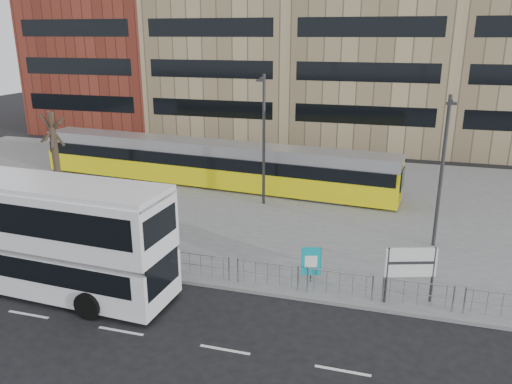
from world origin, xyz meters
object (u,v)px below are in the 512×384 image
(lamp_post_east, at_px, (442,166))
(bare_tree, at_px, (50,108))
(tram, at_px, (209,163))
(station_sign, at_px, (411,265))
(ad_panel, at_px, (311,262))
(lamp_post_west, at_px, (264,135))
(pedestrian, at_px, (150,219))
(traffic_light_west, at_px, (79,213))
(double_decker_bus, at_px, (33,231))

(lamp_post_east, relative_size, bare_tree, 1.00)
(tram, bearing_deg, bare_tree, -147.27)
(station_sign, bearing_deg, ad_panel, 153.56)
(lamp_post_west, bearing_deg, bare_tree, -173.07)
(station_sign, distance_m, lamp_post_east, 6.69)
(ad_panel, bearing_deg, tram, 110.65)
(station_sign, xyz_separation_m, lamp_post_east, (1.25, 6.07, 2.51))
(ad_panel, bearing_deg, lamp_post_west, 99.70)
(station_sign, bearing_deg, lamp_post_west, 113.21)
(bare_tree, bearing_deg, pedestrian, -27.61)
(ad_panel, height_order, traffic_light_west, traffic_light_west)
(tram, relative_size, traffic_light_west, 8.42)
(lamp_post_west, bearing_deg, lamp_post_east, -21.25)
(ad_panel, distance_m, pedestrian, 9.44)
(lamp_post_west, bearing_deg, tram, 148.22)
(lamp_post_west, xyz_separation_m, lamp_post_east, (9.91, -3.85, -0.22))
(lamp_post_west, bearing_deg, ad_panel, -63.39)
(ad_panel, bearing_deg, traffic_light_west, 162.87)
(traffic_light_west, distance_m, lamp_post_west, 11.63)
(double_decker_bus, distance_m, traffic_light_west, 3.49)
(double_decker_bus, relative_size, pedestrian, 6.77)
(pedestrian, height_order, lamp_post_west, lamp_post_west)
(tram, relative_size, bare_tree, 3.48)
(ad_panel, distance_m, traffic_light_west, 11.32)
(station_sign, bearing_deg, tram, 118.31)
(ad_panel, height_order, lamp_post_east, lamp_post_east)
(bare_tree, bearing_deg, station_sign, -20.37)
(tram, height_order, bare_tree, bare_tree)
(station_sign, relative_size, bare_tree, 0.31)
(tram, bearing_deg, pedestrian, -82.19)
(pedestrian, distance_m, lamp_post_west, 8.54)
(station_sign, xyz_separation_m, lamp_post_west, (-8.65, 9.92, 2.73))
(ad_panel, distance_m, bare_tree, 20.37)
(pedestrian, xyz_separation_m, traffic_light_west, (-2.26, -2.78, 1.08))
(tram, distance_m, lamp_post_west, 6.27)
(traffic_light_west, height_order, lamp_post_east, lamp_post_east)
(lamp_post_west, bearing_deg, pedestrian, -123.70)
(double_decker_bus, distance_m, bare_tree, 13.64)
(pedestrian, bearing_deg, lamp_post_east, -102.94)
(station_sign, xyz_separation_m, ad_panel, (-3.98, 0.60, -0.67))
(station_sign, distance_m, traffic_light_west, 15.28)
(double_decker_bus, height_order, pedestrian, double_decker_bus)
(station_sign, bearing_deg, lamp_post_east, 60.45)
(lamp_post_west, relative_size, bare_tree, 1.05)
(double_decker_bus, xyz_separation_m, station_sign, (14.95, 2.80, -0.83))
(ad_panel, xyz_separation_m, bare_tree, (-18.29, 7.67, 4.68))
(tram, distance_m, station_sign, 18.60)
(lamp_post_east, bearing_deg, ad_panel, -133.75)
(pedestrian, xyz_separation_m, bare_tree, (-9.28, 4.85, 4.72))
(tram, distance_m, bare_tree, 10.77)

